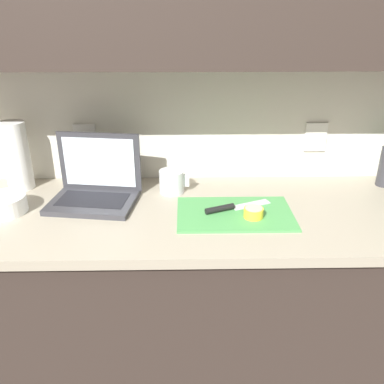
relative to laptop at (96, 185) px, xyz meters
name	(u,v)px	position (x,y,z in m)	size (l,w,h in m)	color
wall_back	(137,22)	(0.17, 0.14, 0.57)	(5.20, 0.38, 2.60)	silver
counter_unit	(141,310)	(0.15, -0.10, -0.51)	(2.39, 0.63, 0.93)	#332823
laptop	(96,185)	(0.00, 0.00, 0.00)	(0.34, 0.27, 0.24)	#333338
cutting_board	(235,214)	(0.51, -0.14, -0.05)	(0.41, 0.26, 0.01)	#4C9E51
knife	(227,208)	(0.49, -0.11, -0.04)	(0.25, 0.13, 0.02)	silver
lemon_half_cut	(253,212)	(0.57, -0.17, -0.03)	(0.07, 0.07, 0.04)	yellow
measuring_cup	(172,181)	(0.29, 0.07, -0.01)	(0.12, 0.10, 0.09)	silver
bowl_white	(4,204)	(-0.31, -0.10, -0.03)	(0.16, 0.16, 0.06)	white
paper_towel_roll	(17,156)	(-0.33, 0.12, 0.08)	(0.10, 0.10, 0.27)	white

